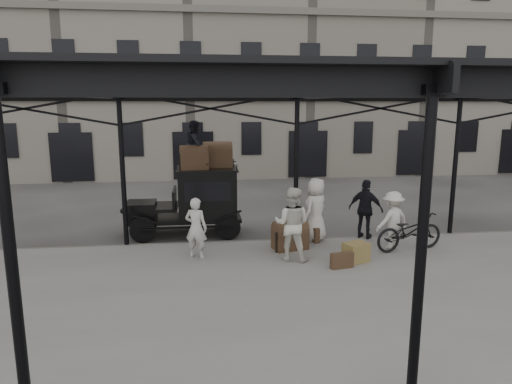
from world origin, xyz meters
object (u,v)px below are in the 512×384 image
Objects in this scene: taxi at (198,198)px; porter_official at (366,209)px; steamer_trunk_roof_near at (194,159)px; steamer_trunk_platform at (290,237)px; bicycle at (409,231)px; porter_left at (196,228)px.

porter_official is at bearing -16.92° from taxi.
porter_official is at bearing -20.89° from steamer_trunk_roof_near.
bicycle is at bearing -22.95° from steamer_trunk_platform.
porter_left is at bearing 175.58° from steamer_trunk_platform.
steamer_trunk_roof_near is 3.91m from steamer_trunk_platform.
steamer_trunk_roof_near reaches higher than porter_official.
bicycle is 3.32m from steamer_trunk_platform.
taxi is 4.27× the size of steamer_trunk_roof_near.
steamer_trunk_platform is at bearing 69.12° from bicycle.
bicycle is 6.71m from steamer_trunk_roof_near.
bicycle is (5.86, -2.81, -0.51)m from taxi.
steamer_trunk_roof_near is at bearing -108.07° from taxi.
bicycle is at bearing 160.70° from porter_official.
taxi is 2.02× the size of porter_official.
porter_official reaches higher than bicycle.
steamer_trunk_roof_near is (-5.94, 2.56, 1.80)m from bicycle.
porter_official is at bearing 3.07° from steamer_trunk_platform.
bicycle reaches higher than steamer_trunk_platform.
taxi is at bearing 65.14° from steamer_trunk_roof_near.
steamer_trunk_roof_near is at bearing -67.76° from porter_left.
porter_official is at bearing -145.55° from porter_left.
bicycle is 2.42× the size of steamer_trunk_roof_near.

